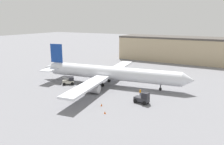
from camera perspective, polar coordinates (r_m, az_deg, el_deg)
ground_plane at (r=59.72m, az=0.00°, el=-3.29°), size 400.00×400.00×0.00m
terminal_building at (r=97.51m, az=20.21°, el=5.60°), size 61.29×14.24×10.40m
airplane at (r=59.21m, az=-0.88°, el=-0.19°), size 43.25×40.49×10.55m
ground_crew_worker at (r=51.74m, az=7.38°, el=-5.10°), size 0.35×0.35×1.61m
baggage_tug at (r=55.93m, az=-4.49°, el=-3.33°), size 3.68×2.43×2.40m
belt_loader_truck at (r=61.41m, az=-11.15°, el=-2.13°), size 3.64×3.55×2.01m
pushback_tug at (r=47.09m, az=8.04°, el=-6.68°), size 3.35×2.23×2.48m
safety_cone_near at (r=42.02m, az=-1.86°, el=-10.37°), size 0.36×0.36×0.55m
safety_cone_far at (r=45.56m, az=-2.77°, el=-8.41°), size 0.36×0.36×0.55m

